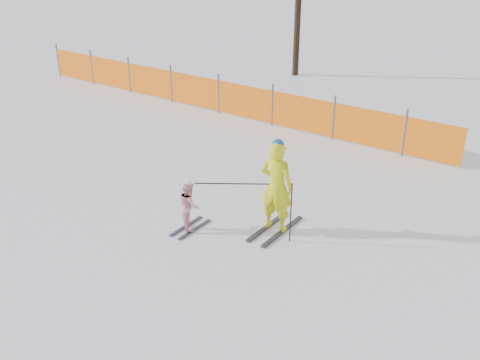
# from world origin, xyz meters

# --- Properties ---
(ground) EXTENTS (120.00, 120.00, 0.00)m
(ground) POSITION_xyz_m (0.00, 0.00, 0.00)
(ground) COLOR white
(ground) RESTS_ON ground
(adult) EXTENTS (0.70, 1.39, 1.89)m
(adult) POSITION_xyz_m (0.65, 0.77, 0.95)
(adult) COLOR black
(adult) RESTS_ON ground
(child) EXTENTS (0.60, 0.92, 1.15)m
(child) POSITION_xyz_m (-0.72, -0.16, 0.53)
(child) COLOR black
(child) RESTS_ON ground
(ski_poles) EXTENTS (1.74, 0.82, 1.21)m
(ski_poles) POSITION_xyz_m (0.49, 0.43, 0.81)
(ski_poles) COLOR black
(ski_poles) RESTS_ON ground
(safety_fence) EXTENTS (15.51, 0.06, 1.25)m
(safety_fence) POSITION_xyz_m (-5.04, 5.88, 0.56)
(safety_fence) COLOR #595960
(safety_fence) RESTS_ON ground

